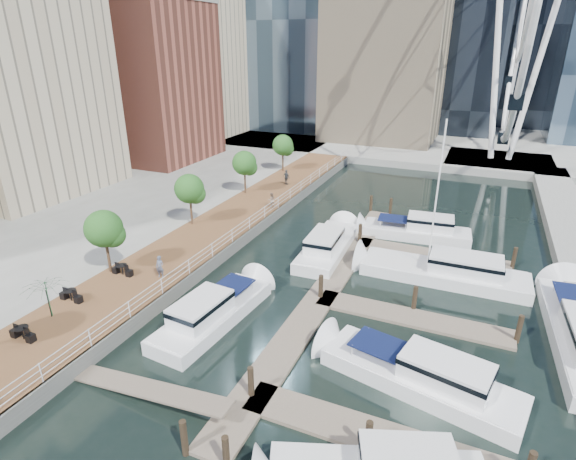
{
  "coord_description": "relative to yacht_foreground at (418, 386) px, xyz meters",
  "views": [
    {
      "loc": [
        11.44,
        -16.97,
        15.95
      ],
      "look_at": [
        -0.99,
        11.67,
        3.0
      ],
      "focal_mm": 28.0,
      "sensor_mm": 36.0,
      "label": 1
    }
  ],
  "objects": [
    {
      "name": "ground",
      "position": [
        -10.35,
        -2.05,
        0.0
      ],
      "size": [
        520.0,
        520.0,
        0.0
      ],
      "primitive_type": "plane",
      "color": "black",
      "rests_on": "ground"
    },
    {
      "name": "floating_docks",
      "position": [
        -2.38,
        7.93,
        0.49
      ],
      "size": [
        16.0,
        34.0,
        2.6
      ],
      "color": "#6D6051",
      "rests_on": "ground"
    },
    {
      "name": "railing",
      "position": [
        -16.45,
        12.95,
        1.52
      ],
      "size": [
        0.1,
        60.0,
        1.05
      ],
      "primitive_type": null,
      "color": "white",
      "rests_on": "boardwalk"
    },
    {
      "name": "pedestrian_near",
      "position": [
        -17.93,
        2.69,
        1.81
      ],
      "size": [
        0.64,
        0.46,
        1.61
      ],
      "primitive_type": "imported",
      "rotation": [
        0.0,
        0.0,
        0.14
      ],
      "color": "#51586C",
      "rests_on": "boardwalk"
    },
    {
      "name": "boardwalk",
      "position": [
        -19.35,
        12.95,
        0.5
      ],
      "size": [
        6.0,
        60.0,
        1.0
      ],
      "primitive_type": "cube",
      "color": "brown",
      "rests_on": "ground"
    },
    {
      "name": "yacht_foreground",
      "position": [
        0.0,
        0.0,
        0.0
      ],
      "size": [
        11.18,
        5.18,
        2.15
      ],
      "primitive_type": null,
      "rotation": [
        0.0,
        0.0,
        1.35
      ],
      "color": "white",
      "rests_on": "ground"
    },
    {
      "name": "land_inland",
      "position": [
        -46.35,
        12.95,
        0.5
      ],
      "size": [
        48.0,
        90.0,
        1.0
      ],
      "primitive_type": "cube",
      "color": "gray",
      "rests_on": "ground"
    },
    {
      "name": "street_trees",
      "position": [
        -21.75,
        11.95,
        4.29
      ],
      "size": [
        2.6,
        42.6,
        4.6
      ],
      "color": "#3F2B1C",
      "rests_on": "ground"
    },
    {
      "name": "pedestrian_far",
      "position": [
        -18.92,
        26.6,
        1.86
      ],
      "size": [
        1.09,
        0.76,
        1.72
      ],
      "primitive_type": "imported",
      "rotation": [
        0.0,
        0.0,
        2.77
      ],
      "color": "#333840",
      "rests_on": "boardwalk"
    },
    {
      "name": "seawall",
      "position": [
        -16.35,
        12.95,
        0.5
      ],
      "size": [
        0.25,
        60.0,
        1.0
      ],
      "primitive_type": "cube",
      "color": "#595954",
      "rests_on": "ground"
    },
    {
      "name": "land_far",
      "position": [
        -10.35,
        99.95,
        0.5
      ],
      "size": [
        200.0,
        114.0,
        1.0
      ],
      "primitive_type": "cube",
      "color": "gray",
      "rests_on": "ground"
    },
    {
      "name": "moored_yachts",
      "position": [
        -0.96,
        10.06,
        0.0
      ],
      "size": [
        24.74,
        30.58,
        11.5
      ],
      "color": "white",
      "rests_on": "ground"
    },
    {
      "name": "midrise_condos",
      "position": [
        -43.92,
        24.77,
        13.42
      ],
      "size": [
        19.0,
        67.0,
        28.0
      ],
      "color": "#BCAD8E",
      "rests_on": "ground"
    },
    {
      "name": "pier",
      "position": [
        3.65,
        49.95,
        0.5
      ],
      "size": [
        14.0,
        12.0,
        1.0
      ],
      "primitive_type": "cube",
      "color": "gray",
      "rests_on": "ground"
    },
    {
      "name": "pedestrian_mid",
      "position": [
        -17.14,
        18.82,
        1.75
      ],
      "size": [
        0.92,
        0.92,
        1.5
      ],
      "primitive_type": "imported",
      "rotation": [
        0.0,
        0.0,
        -2.34
      ],
      "color": "gray",
      "rests_on": "boardwalk"
    },
    {
      "name": "cafe_tables",
      "position": [
        -20.75,
        -4.05,
        1.37
      ],
      "size": [
        2.5,
        13.7,
        0.74
      ],
      "color": "black",
      "rests_on": "ground"
    }
  ]
}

